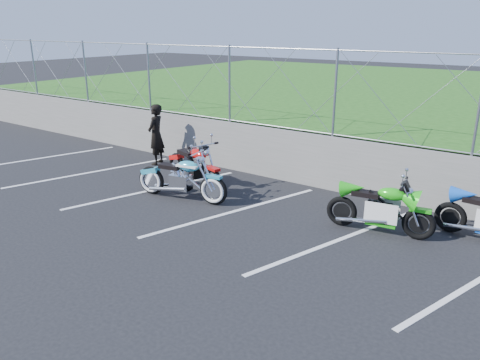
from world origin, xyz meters
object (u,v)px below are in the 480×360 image
Objects in this scene: cruiser_turquoise at (182,180)px; person_standing at (156,135)px; sportbike_green at (381,210)px; naked_orange at (195,167)px.

cruiser_turquoise is 3.09m from person_standing.
cruiser_turquoise is 4.35m from sportbike_green.
cruiser_turquoise is 1.13× the size of sportbike_green.
naked_orange is at bearing 171.11° from sportbike_green.
naked_orange is 1.30× the size of person_standing.
cruiser_turquoise is 1.34× the size of person_standing.
sportbike_green is 6.88m from person_standing.
cruiser_turquoise reaches higher than sportbike_green.
naked_orange reaches higher than sportbike_green.
sportbike_green is at bearing 0.84° from cruiser_turquoise.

